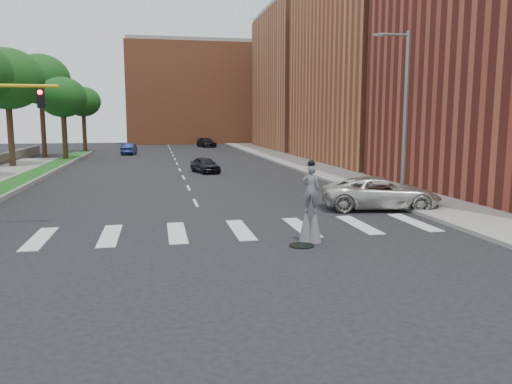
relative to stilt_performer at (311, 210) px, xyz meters
name	(u,v)px	position (x,y,z in m)	size (l,w,h in m)	color
ground_plane	(212,237)	(-3.47, 1.50, -1.20)	(160.00, 160.00, 0.00)	black
grass_median	(24,179)	(-14.97, 21.50, -1.08)	(2.00, 60.00, 0.25)	#164E16
median_curb	(40,179)	(-13.92, 21.50, -1.06)	(0.20, 60.00, 0.28)	gray
sidewalk_right	(318,167)	(9.03, 26.50, -1.11)	(5.00, 90.00, 0.18)	gray
manhole	(302,245)	(-0.47, -0.50, -1.18)	(0.90, 0.90, 0.04)	black
building_mid	(393,44)	(18.53, 31.50, 10.80)	(16.00, 22.00, 24.00)	#B25D38
building_far	(318,82)	(18.53, 55.50, 8.80)	(16.00, 22.00, 20.00)	#B86744
building_backdrop	(198,95)	(2.53, 79.50, 7.80)	(26.00, 14.00, 18.00)	#B25D38
streetlight	(404,111)	(7.43, 7.50, 3.69)	(2.05, 0.20, 9.00)	slate
stilt_performer	(311,210)	(0.00, 0.00, 0.00)	(0.81, 0.65, 3.04)	#362215
suv_crossing	(381,193)	(5.53, 5.88, -0.39)	(2.69, 5.83, 1.62)	beige
car_near	(205,165)	(-1.48, 24.68, -0.54)	(1.56, 3.88, 1.32)	black
car_mid	(129,149)	(-8.86, 48.01, -0.49)	(1.51, 4.32, 1.42)	navy
car_far	(206,143)	(2.41, 63.01, -0.48)	(2.04, 5.03, 1.46)	black
tree_4	(7,79)	(-18.62, 32.57, 6.85)	(6.51, 6.51, 10.86)	#362215
tree_5	(40,80)	(-18.42, 45.44, 7.77)	(6.77, 6.77, 11.90)	#362215
tree_6	(63,98)	(-15.05, 39.35, 5.49)	(4.97, 4.97, 8.87)	#362215
tree_7	(83,102)	(-15.08, 54.81, 5.53)	(4.75, 4.75, 8.83)	#362215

